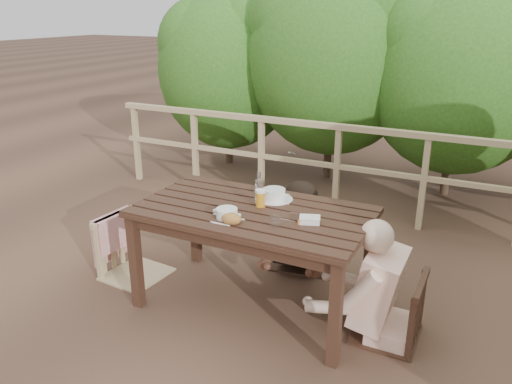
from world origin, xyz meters
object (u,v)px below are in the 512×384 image
at_px(chair_far, 304,210).
at_px(bread_roll, 231,219).
at_px(chair_right, 391,278).
at_px(soup_far, 274,195).
at_px(woman, 305,197).
at_px(tumbler, 275,222).
at_px(butter_tub, 310,221).
at_px(diner_right, 400,246).
at_px(chair_left, 132,223).
at_px(beer_glass, 260,199).
at_px(table, 253,259).
at_px(bottle, 259,189).
at_px(soup_near, 227,214).

distance_m(chair_far, bread_roll, 1.12).
bearing_deg(chair_far, chair_right, -47.55).
height_order(chair_far, soup_far, chair_far).
xyz_separation_m(woman, soup_far, (-0.04, -0.56, 0.20)).
relative_size(chair_far, tumbler, 12.08).
bearing_deg(butter_tub, woman, 93.81).
height_order(diner_right, soup_far, diner_right).
xyz_separation_m(chair_left, soup_far, (1.14, 0.30, 0.33)).
bearing_deg(beer_glass, table, -112.68).
height_order(table, chair_left, chair_left).
relative_size(chair_far, beer_glass, 7.10).
bearing_deg(tumbler, chair_right, 18.59).
height_order(chair_right, bread_roll, chair_right).
bearing_deg(chair_far, bread_roll, -104.81).
distance_m(chair_left, bread_roll, 1.14).
height_order(woman, bottle, woman).
height_order(chair_left, chair_right, chair_left).
bearing_deg(woman, table, 74.60).
bearing_deg(tumbler, bread_roll, -163.83).
bearing_deg(beer_glass, chair_far, 84.76).
bearing_deg(woman, chair_right, 131.70).
relative_size(woman, tumbler, 14.75).
height_order(soup_far, bread_roll, soup_far).
height_order(bottle, butter_tub, bottle).
bearing_deg(chair_left, chair_right, -82.39).
bearing_deg(bread_roll, chair_right, 17.92).
relative_size(bread_roll, tumbler, 1.69).
relative_size(table, tumbler, 19.92).
bearing_deg(woman, soup_far, 77.20).
xyz_separation_m(bread_roll, tumbler, (0.29, 0.08, 0.00)).
relative_size(table, chair_far, 1.65).
bearing_deg(butter_tub, bottle, 140.34).
xyz_separation_m(soup_far, butter_tub, (0.40, -0.30, -0.02)).
relative_size(chair_far, soup_far, 3.57).
relative_size(woman, beer_glass, 8.67).
bearing_deg(chair_far, bottle, -107.73).
relative_size(table, woman, 1.35).
bearing_deg(bottle, table, -84.68).
xyz_separation_m(woman, soup_near, (-0.18, -1.03, 0.20)).
relative_size(soup_near, butter_tub, 1.80).
relative_size(chair_far, chair_right, 1.12).
relative_size(soup_near, soup_far, 0.88).
xyz_separation_m(soup_near, bread_roll, (0.07, -0.06, 0.00)).
bearing_deg(chair_left, tumbler, -91.41).
bearing_deg(butter_tub, diner_right, -8.74).
relative_size(diner_right, soup_near, 5.58).
xyz_separation_m(chair_left, soup_near, (1.00, -0.18, 0.33)).
relative_size(soup_far, bottle, 1.12).
distance_m(table, diner_right, 1.09).
height_order(table, bottle, bottle).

